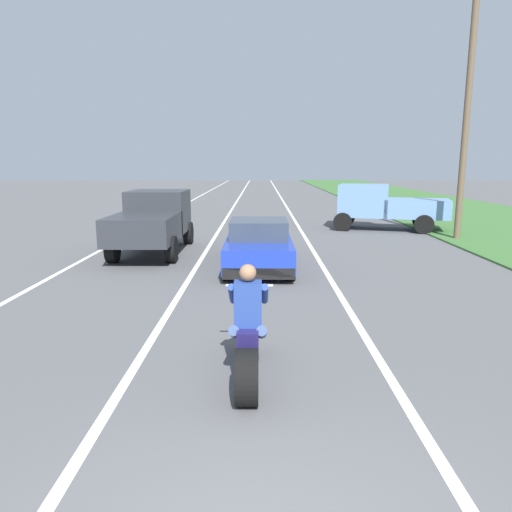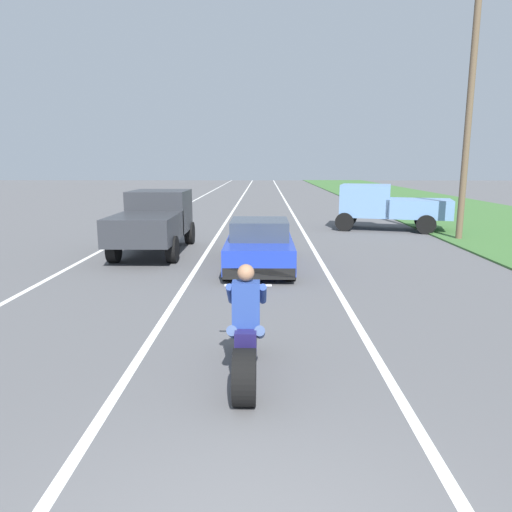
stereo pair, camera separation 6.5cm
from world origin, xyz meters
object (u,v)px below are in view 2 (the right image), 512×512
Objects in this scene: motorcycle_with_rider at (246,340)px; pickup_truck_left_lane_dark_grey at (154,219)px; pickup_truck_right_shoulder_light_blue at (387,205)px; sports_car_blue at (260,245)px.

pickup_truck_left_lane_dark_grey reaches higher than motorcycle_with_rider.
motorcycle_with_rider is at bearing -110.76° from pickup_truck_right_shoulder_light_blue.
pickup_truck_left_lane_dark_grey is at bearing -148.23° from pickup_truck_right_shoulder_light_blue.
pickup_truck_left_lane_dark_grey and pickup_truck_right_shoulder_light_blue have the same top height.
motorcycle_with_rider is 0.43× the size of pickup_truck_right_shoulder_light_blue.
sports_car_blue is at bearing -125.51° from pickup_truck_right_shoulder_light_blue.
motorcycle_with_rider is 0.46× the size of pickup_truck_left_lane_dark_grey.
sports_car_blue is 0.84× the size of pickup_truck_right_shoulder_light_blue.
motorcycle_with_rider is 7.16m from sports_car_blue.
pickup_truck_left_lane_dark_grey is at bearing 109.61° from motorcycle_with_rider.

